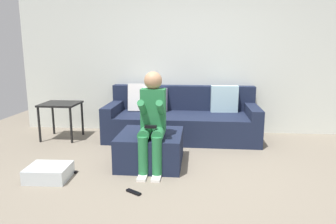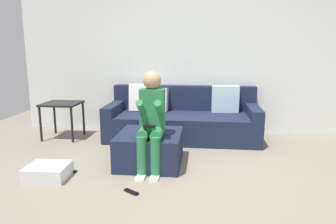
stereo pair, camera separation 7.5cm
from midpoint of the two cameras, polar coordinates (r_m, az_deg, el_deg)
name	(u,v)px [view 1 (the left image)]	position (r m, az deg, el deg)	size (l,w,h in m)	color
ground_plane	(184,182)	(3.57, 2.32, -12.57)	(7.84, 7.84, 0.00)	slate
wall_back	(191,53)	(5.52, 3.81, 10.57)	(6.03, 0.10, 2.74)	silver
couch_sectional	(181,119)	(5.18, 1.99, -1.34)	(2.43, 0.99, 0.88)	#192138
ottoman	(151,149)	(4.03, -3.71, -6.65)	(0.79, 0.82, 0.41)	#192138
person_seated	(152,119)	(3.71, -3.45, -1.21)	(0.30, 0.57, 1.19)	#26723F
storage_bin	(49,173)	(3.86, -21.35, -10.19)	(0.46, 0.39, 0.16)	silver
side_table	(61,108)	(5.38, -19.27, 0.67)	(0.58, 0.54, 0.59)	black
remote_near_ottoman	(134,192)	(3.34, -6.92, -14.24)	(0.18, 0.04, 0.02)	black
remote_by_storage_bin	(71,172)	(3.99, -17.69, -10.30)	(0.14, 0.05, 0.02)	black
remote_under_side_table	(50,167)	(4.22, -21.16, -9.34)	(0.14, 0.05, 0.02)	black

